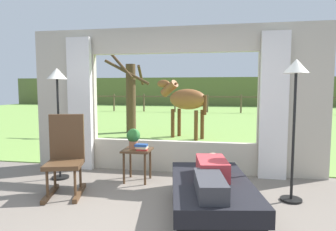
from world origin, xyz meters
The scene contains 17 objects.
ground_plane centered at (0.00, 0.00, 0.00)m, with size 12.00×12.00×0.00m, color #70665B.
back_wall_with_window centered at (0.00, 2.26, 1.25)m, with size 5.20×0.12×2.55m.
curtain_panel_left centered at (-1.69, 2.12, 1.20)m, with size 0.44×0.10×2.40m, color silver.
curtain_panel_right centered at (1.69, 2.12, 1.20)m, with size 0.44×0.10×2.40m, color silver.
outdoor_pasture_lawn centered at (0.00, 13.16, 0.01)m, with size 36.00×21.68×0.02m, color #759E47.
distant_hill_ridge centered at (0.00, 23.00, 1.20)m, with size 36.00×2.00×2.40m, color #5A6736.
recliner_sofa centered at (0.75, 0.50, 0.22)m, with size 1.17×1.83×0.42m.
reclining_person centered at (0.75, 0.45, 0.52)m, with size 0.44×1.43×0.22m.
rocking_chair centered at (-1.31, 0.89, 0.55)m, with size 0.63×0.78×1.12m.
side_table centered at (-0.46, 1.59, 0.43)m, with size 0.44×0.44×0.52m.
potted_plant centered at (-0.54, 1.65, 0.70)m, with size 0.22×0.22×0.32m.
book_stack centered at (-0.37, 1.53, 0.57)m, with size 0.20×0.15×0.10m.
floor_lamp_left centered at (-1.77, 1.50, 1.47)m, with size 0.32×0.32×1.82m.
floor_lamp_right centered at (1.78, 1.14, 1.50)m, with size 0.32×0.32×1.86m.
horse centered at (-0.21, 5.75, 1.16)m, with size 1.74×1.20×1.73m.
pasture_tree centered at (-2.11, 6.49, 1.27)m, with size 1.60×1.27×2.86m.
pasture_fence_line centered at (0.00, 15.25, 0.74)m, with size 16.10×0.10×1.10m.
Camera 1 is at (0.85, -2.89, 1.49)m, focal length 31.59 mm.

